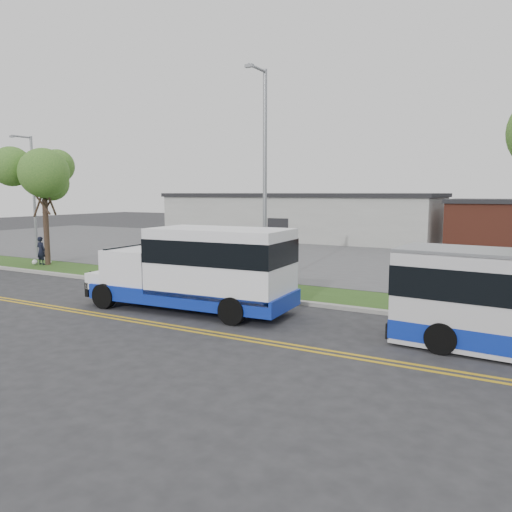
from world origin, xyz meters
The scene contains 17 objects.
ground centered at (0.00, 0.00, 0.00)m, with size 140.00×140.00×0.00m, color #28282B.
lane_line_north centered at (0.00, -3.85, 0.01)m, with size 70.00×0.12×0.01m, color gold.
lane_line_south centered at (0.00, -4.15, 0.01)m, with size 70.00×0.12×0.01m, color gold.
curb centered at (0.00, 1.10, 0.07)m, with size 80.00×0.30×0.15m, color #9E9B93.
verge centered at (0.00, 2.90, 0.05)m, with size 80.00×3.30×0.10m, color #2C4D19.
parking_lot centered at (0.00, 17.00, 0.05)m, with size 80.00×25.00×0.10m, color #4C4C4F.
commercial_building centered at (-6.00, 27.00, 2.18)m, with size 25.40×10.40×4.35m.
brick_wing centered at (10.50, 26.00, 1.96)m, with size 6.30×7.30×3.90m.
tree_west centered at (-12.00, 3.20, 5.12)m, with size 4.40×4.40×6.91m.
streetlight_near centered at (3.00, 2.73, 5.23)m, with size 0.35×1.53×9.50m.
streetlight_far centered at (-16.00, 5.42, 4.48)m, with size 0.35×1.53×8.00m.
shuttle_bus centered at (2.78, -1.72, 1.66)m, with size 8.27×3.13×3.11m.
pedestrian centered at (-12.31, 3.00, 0.94)m, with size 0.62×0.40×1.69m, color black.
parked_car_a centered at (-7.12, 14.14, 0.84)m, with size 1.57×4.50×1.48m, color silver.
parked_car_b centered at (-5.33, 10.72, 0.69)m, with size 1.65×4.07×1.18m, color silver.
grocery_bag_left centered at (-12.61, 2.75, 0.26)m, with size 0.32×0.32×0.32m, color white.
grocery_bag_right centered at (-12.01, 3.25, 0.26)m, with size 0.32×0.32×0.32m, color white.
Camera 1 is at (13.39, -16.60, 4.38)m, focal length 35.00 mm.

